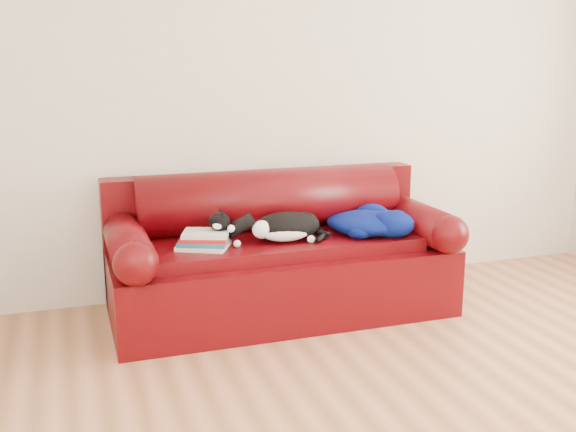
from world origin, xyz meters
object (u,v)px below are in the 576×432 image
(book_stack, at_px, (205,240))
(blanket, at_px, (368,222))
(cat, at_px, (285,227))
(sofa_base, at_px, (281,276))

(book_stack, bearing_deg, blanket, 0.52)
(book_stack, xyz_separation_m, blanket, (1.05, 0.01, 0.03))
(cat, bearing_deg, book_stack, 174.95)
(sofa_base, height_order, blanket, blanket)
(sofa_base, relative_size, cat, 3.41)
(sofa_base, distance_m, book_stack, 0.60)
(sofa_base, bearing_deg, cat, -93.86)
(book_stack, distance_m, cat, 0.49)
(book_stack, distance_m, blanket, 1.05)
(sofa_base, height_order, cat, cat)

